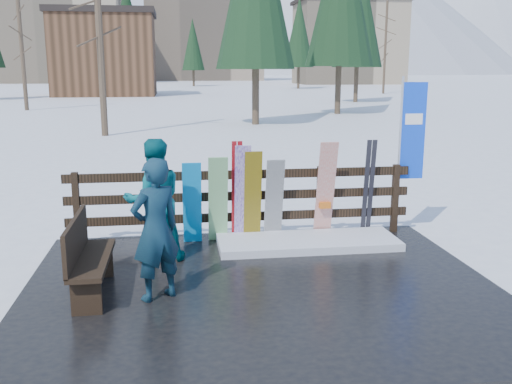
{
  "coord_description": "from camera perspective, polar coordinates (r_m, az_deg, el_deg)",
  "views": [
    {
      "loc": [
        -1.03,
        -6.74,
        2.81
      ],
      "look_at": [
        0.06,
        1.0,
        1.1
      ],
      "focal_mm": 40.0,
      "sensor_mm": 36.0,
      "label": 1
    }
  ],
  "objects": [
    {
      "name": "trees",
      "position": [
        56.3,
        -3.93,
        15.17
      ],
      "size": [
        42.17,
        68.91,
        11.67
      ],
      "color": "#382B1E",
      "rests_on": "ground"
    },
    {
      "name": "ski_pair_a",
      "position": [
        9.05,
        -1.93,
        0.08
      ],
      "size": [
        0.16,
        0.19,
        1.62
      ],
      "color": "maroon",
      "rests_on": "deck"
    },
    {
      "name": "snowboard_1",
      "position": [
        8.98,
        -3.82,
        -0.78
      ],
      "size": [
        0.3,
        0.32,
        1.4
      ],
      "primitive_type": "cube",
      "rotation": [
        0.21,
        0.0,
        0.0
      ],
      "color": "silver",
      "rests_on": "deck"
    },
    {
      "name": "snow_patch",
      "position": [
        8.98,
        5.2,
        -5.01
      ],
      "size": [
        2.8,
        1.0,
        0.12
      ],
      "primitive_type": "cube",
      "color": "white",
      "rests_on": "deck"
    },
    {
      "name": "snowboard_4",
      "position": [
        9.09,
        1.82,
        -0.78
      ],
      "size": [
        0.29,
        0.34,
        1.34
      ],
      "primitive_type": "cube",
      "rotation": [
        0.23,
        0.0,
        0.0
      ],
      "color": "black",
      "rests_on": "deck"
    },
    {
      "name": "person_back",
      "position": [
        8.21,
        -10.14,
        -0.85
      ],
      "size": [
        0.98,
        0.84,
        1.77
      ],
      "primitive_type": "imported",
      "rotation": [
        0.0,
        0.0,
        3.36
      ],
      "color": "#075C66",
      "rests_on": "deck"
    },
    {
      "name": "snowboard_0",
      "position": [
        8.97,
        -6.4,
        -1.11
      ],
      "size": [
        0.29,
        0.25,
        1.31
      ],
      "primitive_type": "cube",
      "rotation": [
        0.17,
        0.0,
        0.0
      ],
      "color": "#0A87D3",
      "rests_on": "deck"
    },
    {
      "name": "ski_pair_b",
      "position": [
        9.52,
        11.19,
        0.41
      ],
      "size": [
        0.17,
        0.2,
        1.6
      ],
      "color": "black",
      "rests_on": "deck"
    },
    {
      "name": "rental_flag",
      "position": [
        9.85,
        15.12,
        5.35
      ],
      "size": [
        0.45,
        0.04,
        2.6
      ],
      "color": "silver",
      "rests_on": "deck"
    },
    {
      "name": "snowboard_3",
      "position": [
        8.99,
        -1.37,
        -0.17
      ],
      "size": [
        0.25,
        0.29,
        1.57
      ],
      "primitive_type": "cube",
      "rotation": [
        0.17,
        0.0,
        0.0
      ],
      "color": "white",
      "rests_on": "deck"
    },
    {
      "name": "fence",
      "position": [
        9.24,
        -1.42,
        -0.63
      ],
      "size": [
        5.6,
        0.1,
        1.15
      ],
      "color": "black",
      "rests_on": "deck"
    },
    {
      "name": "person_front",
      "position": [
        6.84,
        -10.01,
        -3.72
      ],
      "size": [
        0.75,
        0.68,
        1.72
      ],
      "primitive_type": "imported",
      "rotation": [
        0.0,
        0.0,
        3.69
      ],
      "color": "#123D47",
      "rests_on": "deck"
    },
    {
      "name": "snowboard_2",
      "position": [
        9.02,
        -0.34,
        -0.43
      ],
      "size": [
        0.27,
        0.28,
        1.47
      ],
      "primitive_type": "cube",
      "rotation": [
        0.17,
        0.0,
        0.0
      ],
      "color": "gold",
      "rests_on": "deck"
    },
    {
      "name": "deck",
      "position": [
        7.36,
        0.62,
        -9.77
      ],
      "size": [
        6.0,
        5.0,
        0.08
      ],
      "primitive_type": "cube",
      "color": "black",
      "rests_on": "ground"
    },
    {
      "name": "ground",
      "position": [
        7.38,
        0.62,
        -10.05
      ],
      "size": [
        700.0,
        700.0,
        0.0
      ],
      "primitive_type": "plane",
      "color": "white",
      "rests_on": "ground"
    },
    {
      "name": "snowboard_5",
      "position": [
        9.24,
        6.96,
        0.19
      ],
      "size": [
        0.29,
        0.4,
        1.6
      ],
      "primitive_type": "cube",
      "rotation": [
        0.23,
        0.0,
        0.0
      ],
      "color": "silver",
      "rests_on": "deck"
    },
    {
      "name": "resort_buildings",
      "position": [
        122.37,
        -7.32,
        15.49
      ],
      "size": [
        73.0,
        87.6,
        22.6
      ],
      "color": "tan",
      "rests_on": "ground"
    },
    {
      "name": "bench",
      "position": [
        7.23,
        -16.65,
        -6.02
      ],
      "size": [
        0.41,
        1.5,
        0.97
      ],
      "color": "black",
      "rests_on": "deck"
    }
  ]
}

